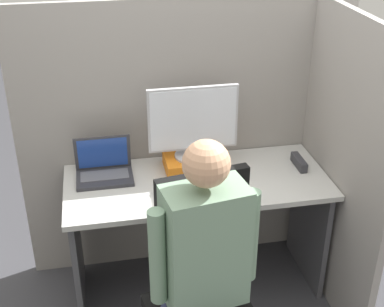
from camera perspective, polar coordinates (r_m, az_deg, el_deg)
The scene contains 11 objects.
cubicle_panel_back at distance 3.15m, azimuth -0.60°, elevation 1.54°, with size 1.93×0.04×1.65m.
cubicle_panel_right at distance 3.03m, azimuth 14.69°, elevation -0.56°, with size 0.04×1.23×1.65m.
desk at distance 3.00m, azimuth 0.56°, elevation -5.86°, with size 1.43×0.61×0.74m.
paper_box at distance 2.99m, azimuth 0.05°, elevation -1.00°, with size 0.32×0.24×0.08m.
monitor at distance 2.88m, azimuth 0.04°, elevation 3.31°, with size 0.49×0.20×0.41m.
laptop at distance 2.95m, azimuth -9.35°, elevation -1.76°, with size 0.31×0.21×0.22m.
mouse at distance 2.78m, azimuth -3.46°, elevation -4.03°, with size 0.07×0.05×0.04m.
stapler at distance 3.09m, azimuth 11.35°, elevation -0.92°, with size 0.04×0.17×0.05m.
carrot_toy at distance 2.77m, azimuth 5.06°, elevation -4.15°, with size 0.04×0.15×0.04m.
office_chair at distance 2.52m, azimuth 1.20°, elevation -14.14°, with size 0.54×0.58×1.05m.
person at distance 2.24m, azimuth 1.46°, elevation -12.60°, with size 0.47×0.50×1.34m.
Camera 1 is at (-0.50, -2.14, 2.22)m, focal length 50.00 mm.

